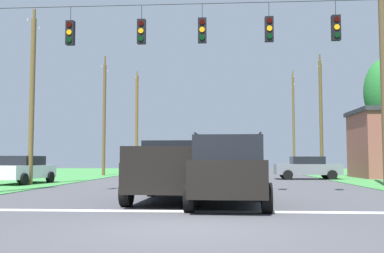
{
  "coord_description": "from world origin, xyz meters",
  "views": [
    {
      "loc": [
        0.75,
        -8.94,
        1.35
      ],
      "look_at": [
        -0.28,
        6.45,
        2.47
      ],
      "focal_mm": 42.0,
      "sensor_mm": 36.0,
      "label": 1
    }
  ],
  "objects_px": {
    "distant_car_crossing_white": "(22,170)",
    "utility_pole_far_right": "(321,116)",
    "distant_car_oncoming": "(307,167)",
    "utility_pole_near_left": "(294,120)",
    "utility_pole_mid_right": "(384,75)",
    "utility_pole_distant_left": "(137,122)",
    "utility_pole_far_left": "(32,98)",
    "pickup_truck": "(171,171)",
    "overhead_signal_span": "(203,77)",
    "suv_black": "(229,169)",
    "utility_pole_distant_right": "(104,117)"
  },
  "relations": [
    {
      "from": "distant_car_crossing_white",
      "to": "utility_pole_far_right",
      "type": "height_order",
      "value": "utility_pole_far_right"
    },
    {
      "from": "distant_car_oncoming",
      "to": "utility_pole_near_left",
      "type": "distance_m",
      "value": 20.51
    },
    {
      "from": "utility_pole_mid_right",
      "to": "utility_pole_distant_left",
      "type": "bearing_deg",
      "value": 123.22
    },
    {
      "from": "utility_pole_far_left",
      "to": "utility_pole_distant_left",
      "type": "height_order",
      "value": "utility_pole_distant_left"
    },
    {
      "from": "pickup_truck",
      "to": "distant_car_crossing_white",
      "type": "bearing_deg",
      "value": 135.39
    },
    {
      "from": "utility_pole_near_left",
      "to": "overhead_signal_span",
      "type": "bearing_deg",
      "value": -104.48
    },
    {
      "from": "utility_pole_far_right",
      "to": "utility_pole_near_left",
      "type": "relative_size",
      "value": 0.9
    },
    {
      "from": "suv_black",
      "to": "utility_pole_distant_right",
      "type": "xyz_separation_m",
      "value": [
        -9.9,
        23.26,
        3.74
      ]
    },
    {
      "from": "pickup_truck",
      "to": "distant_car_crossing_white",
      "type": "height_order",
      "value": "pickup_truck"
    },
    {
      "from": "distant_car_crossing_white",
      "to": "utility_pole_far_left",
      "type": "bearing_deg",
      "value": -46.0
    },
    {
      "from": "pickup_truck",
      "to": "utility_pole_far_left",
      "type": "relative_size",
      "value": 0.59
    },
    {
      "from": "overhead_signal_span",
      "to": "utility_pole_distant_left",
      "type": "bearing_deg",
      "value": 105.04
    },
    {
      "from": "pickup_truck",
      "to": "utility_pole_far_right",
      "type": "relative_size",
      "value": 0.54
    },
    {
      "from": "pickup_truck",
      "to": "utility_pole_mid_right",
      "type": "height_order",
      "value": "utility_pole_mid_right"
    },
    {
      "from": "suv_black",
      "to": "pickup_truck",
      "type": "bearing_deg",
      "value": 139.96
    },
    {
      "from": "utility_pole_mid_right",
      "to": "utility_pole_near_left",
      "type": "height_order",
      "value": "utility_pole_mid_right"
    },
    {
      "from": "distant_car_oncoming",
      "to": "utility_pole_distant_right",
      "type": "xyz_separation_m",
      "value": [
        -15.41,
        5.68,
        4.01
      ]
    },
    {
      "from": "utility_pole_far_left",
      "to": "suv_black",
      "type": "bearing_deg",
      "value": -43.72
    },
    {
      "from": "distant_car_crossing_white",
      "to": "distant_car_oncoming",
      "type": "height_order",
      "value": "same"
    },
    {
      "from": "distant_car_oncoming",
      "to": "utility_pole_far_left",
      "type": "relative_size",
      "value": 0.46
    },
    {
      "from": "utility_pole_far_right",
      "to": "utility_pole_distant_left",
      "type": "xyz_separation_m",
      "value": [
        -17.82,
        12.37,
        0.59
      ]
    },
    {
      "from": "overhead_signal_span",
      "to": "utility_pole_far_left",
      "type": "height_order",
      "value": "utility_pole_far_left"
    },
    {
      "from": "overhead_signal_span",
      "to": "utility_pole_far_left",
      "type": "distance_m",
      "value": 10.99
    },
    {
      "from": "utility_pole_far_right",
      "to": "overhead_signal_span",
      "type": "bearing_deg",
      "value": -113.19
    },
    {
      "from": "distant_car_crossing_white",
      "to": "utility_pole_distant_left",
      "type": "height_order",
      "value": "utility_pole_distant_left"
    },
    {
      "from": "utility_pole_near_left",
      "to": "utility_pole_distant_right",
      "type": "xyz_separation_m",
      "value": [
        -17.68,
        -14.1,
        -0.91
      ]
    },
    {
      "from": "distant_car_crossing_white",
      "to": "utility_pole_near_left",
      "type": "xyz_separation_m",
      "value": [
        18.71,
        26.85,
        4.92
      ]
    },
    {
      "from": "utility_pole_far_left",
      "to": "utility_pole_distant_left",
      "type": "bearing_deg",
      "value": 89.3
    },
    {
      "from": "suv_black",
      "to": "overhead_signal_span",
      "type": "bearing_deg",
      "value": 103.43
    },
    {
      "from": "overhead_signal_span",
      "to": "utility_pole_mid_right",
      "type": "distance_m",
      "value": 10.77
    },
    {
      "from": "pickup_truck",
      "to": "distant_car_oncoming",
      "type": "xyz_separation_m",
      "value": [
        7.35,
        16.03,
        -0.18
      ]
    },
    {
      "from": "utility_pole_far_left",
      "to": "utility_pole_distant_left",
      "type": "xyz_separation_m",
      "value": [
        0.33,
        27.22,
        0.96
      ]
    },
    {
      "from": "overhead_signal_span",
      "to": "utility_pole_distant_right",
      "type": "xyz_separation_m",
      "value": [
        -9.0,
        19.5,
        0.36
      ]
    },
    {
      "from": "distant_car_oncoming",
      "to": "utility_pole_far_right",
      "type": "xyz_separation_m",
      "value": [
        2.5,
        6.97,
        4.14
      ]
    },
    {
      "from": "overhead_signal_span",
      "to": "utility_pole_distant_right",
      "type": "height_order",
      "value": "utility_pole_distant_right"
    },
    {
      "from": "pickup_truck",
      "to": "distant_car_crossing_white",
      "type": "relative_size",
      "value": 1.23
    },
    {
      "from": "suv_black",
      "to": "utility_pole_far_left",
      "type": "bearing_deg",
      "value": 136.28
    },
    {
      "from": "pickup_truck",
      "to": "suv_black",
      "type": "xyz_separation_m",
      "value": [
        1.84,
        -1.54,
        0.09
      ]
    },
    {
      "from": "overhead_signal_span",
      "to": "distant_car_crossing_white",
      "type": "bearing_deg",
      "value": 146.04
    },
    {
      "from": "distant_car_oncoming",
      "to": "pickup_truck",
      "type": "bearing_deg",
      "value": -114.64
    },
    {
      "from": "utility_pole_far_left",
      "to": "utility_pole_distant_right",
      "type": "relative_size",
      "value": 0.94
    },
    {
      "from": "distant_car_crossing_white",
      "to": "utility_pole_mid_right",
      "type": "xyz_separation_m",
      "value": [
        18.86,
        -0.69,
        4.79
      ]
    },
    {
      "from": "distant_car_oncoming",
      "to": "utility_pole_far_left",
      "type": "bearing_deg",
      "value": -153.27
    },
    {
      "from": "pickup_truck",
      "to": "suv_black",
      "type": "relative_size",
      "value": 1.13
    },
    {
      "from": "utility_pole_mid_right",
      "to": "pickup_truck",
      "type": "bearing_deg",
      "value": -139.78
    },
    {
      "from": "utility_pole_far_right",
      "to": "utility_pole_near_left",
      "type": "height_order",
      "value": "utility_pole_near_left"
    },
    {
      "from": "utility_pole_distant_right",
      "to": "utility_pole_distant_left",
      "type": "xyz_separation_m",
      "value": [
        0.09,
        13.66,
        0.73
      ]
    },
    {
      "from": "overhead_signal_span",
      "to": "utility_pole_distant_right",
      "type": "relative_size",
      "value": 1.76
    },
    {
      "from": "pickup_truck",
      "to": "utility_pole_distant_left",
      "type": "relative_size",
      "value": 0.48
    },
    {
      "from": "suv_black",
      "to": "distant_car_oncoming",
      "type": "distance_m",
      "value": 18.43
    }
  ]
}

